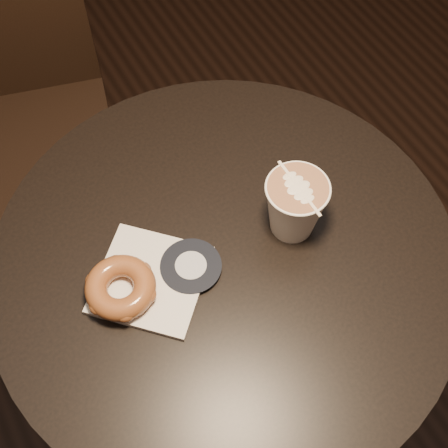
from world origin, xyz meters
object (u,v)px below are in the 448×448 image
object	(u,v)px
cafe_table	(225,308)
doughnut	(121,287)
chair	(11,86)
pastry_bag	(151,280)
latte_cup	(295,207)

from	to	relation	value
cafe_table	doughnut	xyz separation A→B (m)	(-0.16, 0.02, 0.22)
chair	pastry_bag	distance (m)	0.70
pastry_bag	cafe_table	bearing A→B (deg)	-53.16
chair	latte_cup	world-z (taller)	chair
doughnut	chair	bearing A→B (deg)	89.07
doughnut	cafe_table	bearing A→B (deg)	-6.36
cafe_table	latte_cup	size ratio (longest dim) A/B	7.29
pastry_bag	latte_cup	bearing A→B (deg)	-49.95
pastry_bag	doughnut	xyz separation A→B (m)	(-0.04, 0.00, 0.02)
pastry_bag	doughnut	world-z (taller)	doughnut
latte_cup	cafe_table	bearing A→B (deg)	177.78
cafe_table	pastry_bag	size ratio (longest dim) A/B	5.04
pastry_bag	latte_cup	world-z (taller)	latte_cup
cafe_table	doughnut	size ratio (longest dim) A/B	7.49
cafe_table	pastry_bag	world-z (taller)	pastry_bag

